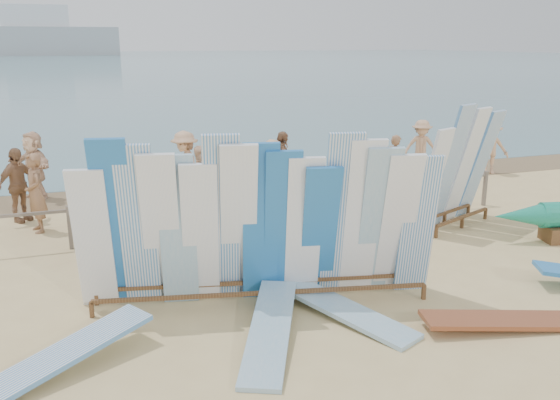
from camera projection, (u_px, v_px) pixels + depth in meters
name	position (u px, v px, depth m)	size (l,w,h in m)	color
ground	(310.00, 278.00, 10.54)	(160.00, 160.00, 0.00)	#D7BA7C
ocean	(88.00, 61.00, 127.36)	(320.00, 240.00, 0.02)	slate
wet_sand_strip	(217.00, 187.00, 17.11)	(40.00, 2.60, 0.01)	#7B6445
distant_ship	(37.00, 37.00, 169.65)	(45.00, 8.00, 14.00)	#999EA3
fence	(260.00, 202.00, 13.12)	(12.08, 0.08, 0.90)	#796A5B
main_surfboard_rack	(260.00, 228.00, 9.23)	(5.64, 1.77, 2.80)	brown
side_surfboard_rack	(458.00, 171.00, 13.18)	(2.56, 1.62, 2.81)	brown
vendor_table	(384.00, 230.00, 11.97)	(0.96, 0.78, 1.12)	brown
flat_board_e	(55.00, 375.00, 7.47)	(0.56, 2.70, 0.07)	white
flat_board_a	(338.00, 315.00, 9.11)	(0.56, 2.70, 0.07)	#7CABC7
flat_board_c	(512.00, 327.00, 8.71)	(0.56, 2.70, 0.07)	brown
flat_board_b	(270.00, 339.00, 8.37)	(0.56, 2.70, 0.07)	#7CABC7
beach_chair_left	(262.00, 207.00, 14.08)	(0.70, 0.71, 0.84)	red
beach_chair_right	(284.00, 205.00, 14.13)	(0.85, 0.86, 0.96)	red
stroller	(355.00, 193.00, 14.92)	(0.64, 0.79, 0.95)	red
beachgoer_11	(34.00, 165.00, 15.62)	(1.68, 0.54, 1.81)	beige
beachgoer_7	(395.00, 163.00, 16.47)	(0.58, 0.32, 1.59)	#8C6042
beachgoer_9	(421.00, 147.00, 18.61)	(1.10, 0.45, 1.71)	tan
beachgoer_3	(185.00, 168.00, 15.11)	(1.22, 0.50, 1.89)	tan
beachgoer_2	(204.00, 182.00, 13.86)	(0.85, 0.41, 1.74)	beige
beachgoer_extra_1	(18.00, 185.00, 13.62)	(1.02, 0.44, 1.74)	#8C6042
beachgoer_1	(35.00, 193.00, 12.88)	(0.64, 0.35, 1.75)	#8C6042
beachgoer_extra_0	(491.00, 148.00, 18.61)	(1.07, 0.44, 1.66)	tan
beachgoer_6	(273.00, 170.00, 15.49)	(0.79, 0.38, 1.62)	tan
beachgoer_4	(282.00, 165.00, 15.63)	(1.06, 0.46, 1.80)	#8C6042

